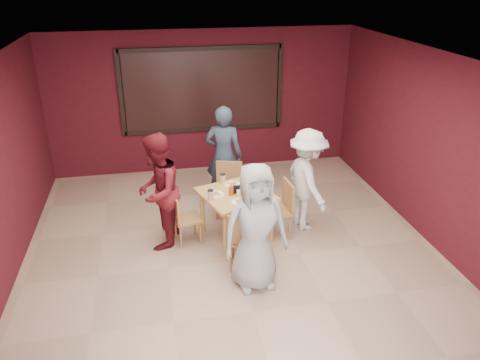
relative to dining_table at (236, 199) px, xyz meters
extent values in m
plane|color=tan|center=(-0.13, -0.63, -0.67)|extent=(7.00, 7.00, 0.00)
cube|color=black|center=(-0.13, 2.82, 0.98)|extent=(3.00, 0.02, 1.50)
cube|color=tan|center=(0.00, 0.00, 0.07)|extent=(1.22, 1.22, 0.04)
cylinder|color=tan|center=(-0.49, 0.25, -0.31)|extent=(0.07, 0.07, 0.72)
cylinder|color=tan|center=(0.25, 0.49, -0.31)|extent=(0.07, 0.07, 0.72)
cylinder|color=tan|center=(-0.25, -0.49, -0.31)|extent=(0.07, 0.07, 0.72)
cylinder|color=tan|center=(0.49, -0.25, -0.31)|extent=(0.07, 0.07, 0.72)
cylinder|color=white|center=(0.00, -0.31, 0.10)|extent=(0.24, 0.24, 0.01)
cone|color=gold|center=(0.00, -0.31, 0.11)|extent=(0.22, 0.22, 0.02)
cylinder|color=#F4DFC2|center=(0.13, -0.40, 0.16)|extent=(0.09, 0.09, 0.14)
cylinder|color=black|center=(0.13, -0.40, 0.24)|extent=(0.09, 0.09, 0.01)
cylinder|color=white|center=(0.00, 0.31, 0.10)|extent=(0.24, 0.24, 0.01)
cone|color=gold|center=(0.00, 0.31, 0.11)|extent=(0.22, 0.22, 0.02)
cylinder|color=#F4DFC2|center=(-0.13, 0.40, 0.16)|extent=(0.09, 0.09, 0.14)
cylinder|color=black|center=(-0.13, 0.40, 0.24)|extent=(0.09, 0.09, 0.01)
cylinder|color=white|center=(-0.31, 0.00, 0.10)|extent=(0.24, 0.24, 0.01)
cone|color=gold|center=(-0.31, 0.00, 0.11)|extent=(0.22, 0.22, 0.02)
cylinder|color=#F4DFC2|center=(-0.40, -0.13, 0.16)|extent=(0.09, 0.09, 0.14)
cylinder|color=black|center=(-0.40, -0.13, 0.24)|extent=(0.09, 0.09, 0.01)
cylinder|color=white|center=(0.31, 0.00, 0.10)|extent=(0.24, 0.24, 0.01)
cone|color=gold|center=(0.31, 0.00, 0.11)|extent=(0.22, 0.22, 0.02)
cylinder|color=#F4DFC2|center=(0.40, 0.13, 0.16)|extent=(0.09, 0.09, 0.14)
cylinder|color=black|center=(0.40, 0.13, 0.24)|extent=(0.09, 0.09, 0.01)
cylinder|color=silver|center=(0.08, -0.03, 0.14)|extent=(0.06, 0.06, 0.10)
cylinder|color=silver|center=(0.02, -0.08, 0.14)|extent=(0.05, 0.05, 0.08)
cylinder|color=#AC390C|center=(-0.08, -0.05, 0.17)|extent=(0.07, 0.07, 0.15)
cube|color=black|center=(0.02, 0.01, 0.15)|extent=(0.12, 0.06, 0.11)
cube|color=#A56540|center=(-0.02, -0.76, -0.22)|extent=(0.52, 0.52, 0.04)
cylinder|color=#A56540|center=(0.19, -0.63, -0.46)|extent=(0.04, 0.04, 0.43)
cylinder|color=#A56540|center=(-0.16, -0.55, -0.46)|extent=(0.04, 0.04, 0.43)
cylinder|color=#A56540|center=(0.11, -0.97, -0.46)|extent=(0.04, 0.04, 0.43)
cylinder|color=#A56540|center=(-0.24, -0.90, -0.46)|extent=(0.04, 0.04, 0.43)
cube|color=#A56540|center=(-0.07, -0.95, 0.02)|extent=(0.43, 0.13, 0.42)
cube|color=#A56540|center=(0.01, 0.75, -0.23)|extent=(0.53, 0.53, 0.04)
cylinder|color=#A56540|center=(-0.20, 0.62, -0.46)|extent=(0.04, 0.04, 0.42)
cylinder|color=#A56540|center=(0.14, 0.53, -0.46)|extent=(0.04, 0.04, 0.42)
cylinder|color=#A56540|center=(-0.11, 0.96, -0.46)|extent=(0.04, 0.04, 0.42)
cylinder|color=#A56540|center=(0.23, 0.87, -0.46)|extent=(0.04, 0.04, 0.42)
cube|color=#A56540|center=(0.06, 0.94, 0.02)|extent=(0.43, 0.14, 0.41)
cube|color=#A56540|center=(-0.74, 0.03, -0.28)|extent=(0.44, 0.44, 0.04)
cylinder|color=#A56540|center=(-0.56, -0.09, -0.49)|extent=(0.03, 0.03, 0.37)
cylinder|color=#A56540|center=(-0.62, 0.21, -0.49)|extent=(0.03, 0.03, 0.37)
cylinder|color=#A56540|center=(-0.87, -0.15, -0.49)|extent=(0.03, 0.03, 0.37)
cylinder|color=#A56540|center=(-0.92, 0.16, -0.49)|extent=(0.03, 0.03, 0.37)
cube|color=#A56540|center=(-0.91, 0.00, -0.06)|extent=(0.10, 0.38, 0.36)
cube|color=#A56540|center=(0.60, -0.08, -0.23)|extent=(0.46, 0.46, 0.04)
cylinder|color=#A56540|center=(0.42, 0.09, -0.46)|extent=(0.04, 0.04, 0.42)
cylinder|color=#A56540|center=(0.44, -0.26, -0.46)|extent=(0.04, 0.04, 0.42)
cylinder|color=#A56540|center=(0.77, 0.11, -0.46)|extent=(0.04, 0.04, 0.42)
cylinder|color=#A56540|center=(0.79, -0.24, -0.46)|extent=(0.04, 0.04, 0.42)
cube|color=#A56540|center=(0.80, -0.06, 0.02)|extent=(0.07, 0.44, 0.41)
imported|color=#9E9E9E|center=(0.03, -1.20, 0.19)|extent=(0.89, 0.63, 1.72)
imported|color=#2D3C50|center=(0.02, 1.26, 0.21)|extent=(0.74, 0.61, 1.76)
imported|color=maroon|center=(-1.15, 0.06, 0.20)|extent=(0.89, 1.01, 1.74)
imported|color=silver|center=(1.15, 0.12, 0.15)|extent=(0.74, 1.13, 1.64)
camera|label=1|loc=(-1.15, -6.16, 3.19)|focal=35.00mm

